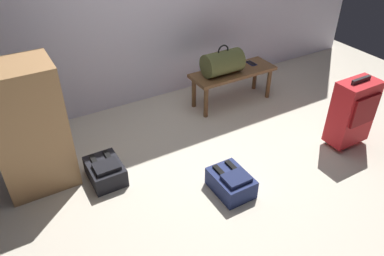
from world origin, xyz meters
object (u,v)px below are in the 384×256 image
at_px(backpack_navy, 231,182).
at_px(backpack_dark, 105,171).
at_px(suitcase_upright_red, 352,112).
at_px(bench, 233,76).
at_px(cell_phone, 251,63).
at_px(side_cabinet, 29,129).
at_px(duffel_bag_olive, 223,63).

bearing_deg(backpack_navy, backpack_dark, 142.13).
bearing_deg(suitcase_upright_red, bench, 111.40).
distance_m(cell_phone, suitcase_upright_red, 1.32).
relative_size(cell_phone, backpack_dark, 0.38).
height_order(bench, backpack_navy, bench).
height_order(cell_phone, suitcase_upright_red, suitcase_upright_red).
distance_m(bench, cell_phone, 0.30).
height_order(suitcase_upright_red, backpack_navy, suitcase_upright_red).
bearing_deg(suitcase_upright_red, cell_phone, 98.69).
bearing_deg(backpack_dark, backpack_navy, -37.87).
xyz_separation_m(backpack_navy, side_cabinet, (-1.35, 0.94, 0.46)).
height_order(duffel_bag_olive, cell_phone, duffel_bag_olive).
height_order(suitcase_upright_red, side_cabinet, side_cabinet).
bearing_deg(backpack_navy, side_cabinet, 145.22).
bearing_deg(side_cabinet, cell_phone, 7.96).
relative_size(cell_phone, backpack_navy, 0.38).
bearing_deg(cell_phone, bench, -170.46).
bearing_deg(suitcase_upright_red, backpack_navy, 179.26).
height_order(backpack_navy, side_cabinet, side_cabinet).
bearing_deg(side_cabinet, bench, 7.75).
bearing_deg(duffel_bag_olive, backpack_dark, -160.43).
xyz_separation_m(bench, duffel_bag_olive, (-0.15, -0.00, 0.19)).
distance_m(cell_phone, backpack_dark, 2.15).
xyz_separation_m(backpack_dark, backpack_navy, (0.87, -0.67, 0.00)).
relative_size(bench, backpack_dark, 2.63).
distance_m(bench, backpack_navy, 1.54).
bearing_deg(backpack_dark, bench, 17.98).
xyz_separation_m(bench, backpack_navy, (-0.88, -1.24, -0.25)).
xyz_separation_m(bench, cell_phone, (0.29, 0.05, 0.07)).
distance_m(duffel_bag_olive, backpack_dark, 1.75).
height_order(duffel_bag_olive, side_cabinet, side_cabinet).
distance_m(bench, duffel_bag_olive, 0.25).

